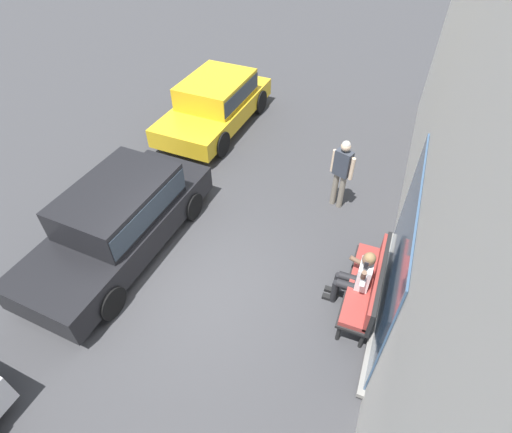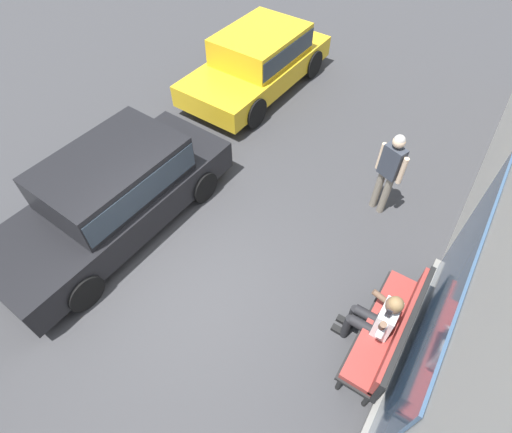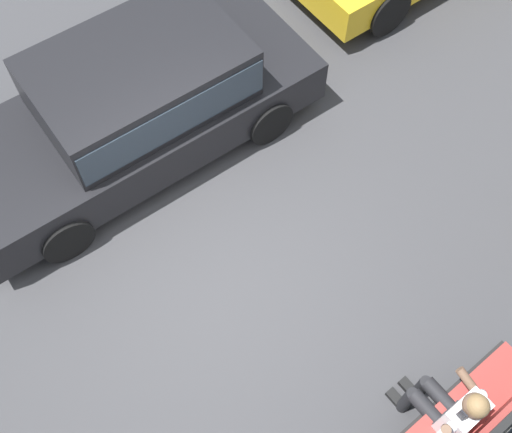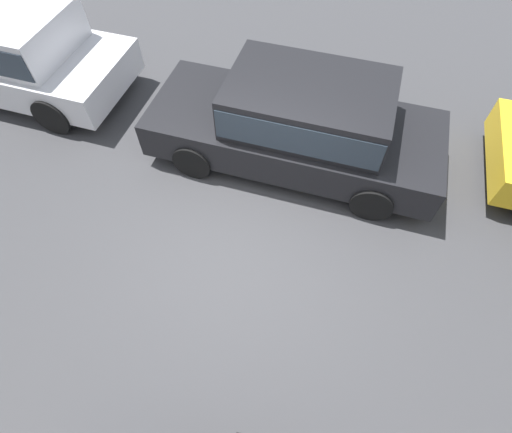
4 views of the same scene
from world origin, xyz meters
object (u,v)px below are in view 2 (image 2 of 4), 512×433
(parked_car_near, at_px, (259,58))
(pedestrian_standing, at_px, (390,168))
(person_on_phone, at_px, (377,319))
(parked_car_mid, at_px, (113,190))
(bench, at_px, (391,329))

(parked_car_near, distance_m, pedestrian_standing, 4.72)
(person_on_phone, distance_m, pedestrian_standing, 2.72)
(person_on_phone, height_order, parked_car_mid, parked_car_mid)
(parked_car_near, xyz_separation_m, parked_car_mid, (5.10, 0.33, 0.03))
(person_on_phone, height_order, parked_car_near, parked_car_near)
(parked_car_mid, relative_size, pedestrian_standing, 2.64)
(person_on_phone, distance_m, parked_car_mid, 4.69)
(bench, xyz_separation_m, person_on_phone, (0.03, -0.23, 0.12))
(parked_car_mid, xyz_separation_m, pedestrian_standing, (-2.84, 3.80, 0.22))
(bench, height_order, person_on_phone, person_on_phone)
(person_on_phone, bearing_deg, parked_car_mid, -86.62)
(person_on_phone, distance_m, parked_car_near, 6.96)
(person_on_phone, xyz_separation_m, pedestrian_standing, (-2.56, -0.88, 0.29))
(bench, relative_size, person_on_phone, 1.40)
(parked_car_mid, distance_m, pedestrian_standing, 4.75)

